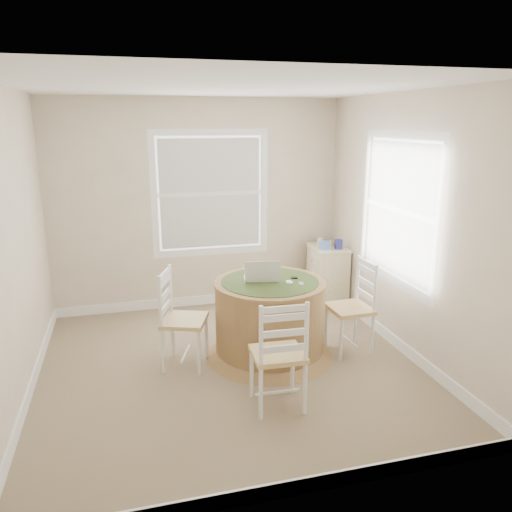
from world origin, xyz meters
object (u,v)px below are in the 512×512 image
object	(u,v)px
chair_right	(350,308)
corner_chest	(327,276)
chair_near	(278,353)
chair_left	(184,320)
round_table	(270,315)
laptop	(262,277)

from	to	relation	value
chair_right	corner_chest	size ratio (longest dim) A/B	1.24
chair_near	chair_left	bearing A→B (deg)	-52.06
round_table	laptop	bearing A→B (deg)	151.93
chair_left	chair_near	size ratio (longest dim) A/B	1.00
round_table	corner_chest	xyz separation A→B (m)	(1.14, 1.23, -0.05)
round_table	corner_chest	distance (m)	1.68
corner_chest	chair_right	bearing A→B (deg)	-99.94
chair_near	laptop	distance (m)	1.04
corner_chest	laptop	bearing A→B (deg)	-132.12
chair_left	chair_near	xyz separation A→B (m)	(0.65, -0.91, 0.00)
chair_near	corner_chest	xyz separation A→B (m)	(1.34, 2.15, -0.09)
chair_right	corner_chest	distance (m)	1.40
round_table	chair_right	size ratio (longest dim) A/B	1.35
laptop	corner_chest	distance (m)	1.74
chair_left	chair_right	xyz separation A→B (m)	(1.67, -0.12, 0.00)
chair_right	laptop	bearing A→B (deg)	-103.22
corner_chest	round_table	bearing A→B (deg)	-129.19
chair_near	corner_chest	size ratio (longest dim) A/B	1.24
chair_left	corner_chest	xyz separation A→B (m)	(2.00, 1.23, -0.09)
round_table	laptop	world-z (taller)	laptop
round_table	chair_right	xyz separation A→B (m)	(0.82, -0.12, 0.04)
chair_left	round_table	bearing A→B (deg)	-70.04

